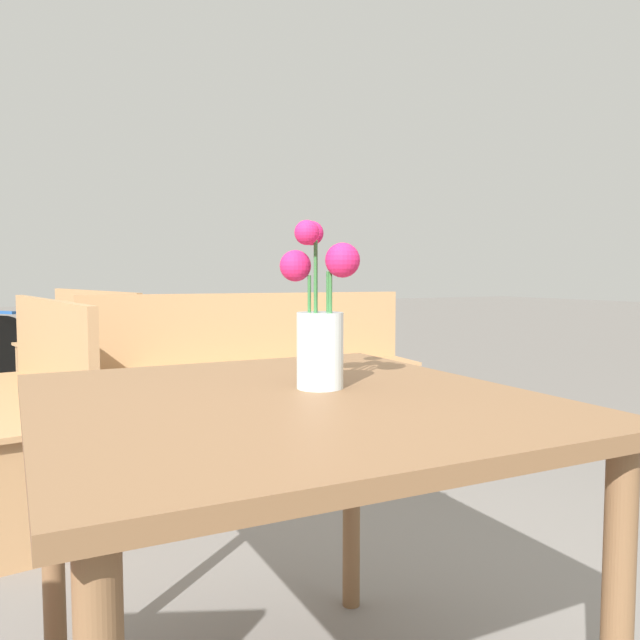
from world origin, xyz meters
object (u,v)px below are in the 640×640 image
Objects in this scene: bench_near at (28,394)px; bench_far at (254,361)px; flower_vase at (320,323)px; table_front at (285,441)px; bench_middle at (81,348)px.

bench_far is at bearing 17.63° from bench_near.
bench_near is at bearing -162.37° from bench_far.
bench_near is at bearing 104.64° from flower_vase.
bench_far is (0.80, 2.16, -0.16)m from table_front.
table_front is 0.61× the size of bench_middle.
bench_middle and bench_far have the same top height.
table_front is 2.97× the size of flower_vase.
flower_vase is at bearing -75.36° from bench_near.
bench_near is at bearing -104.23° from bench_middle.
bench_middle is at bearing 89.48° from table_front.
bench_near reaches higher than table_front.
bench_near is 1.22m from bench_far.
bench_near and bench_middle have the same top height.
bench_near and bench_far have the same top height.
bench_middle is (0.40, 1.57, 0.01)m from bench_near.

